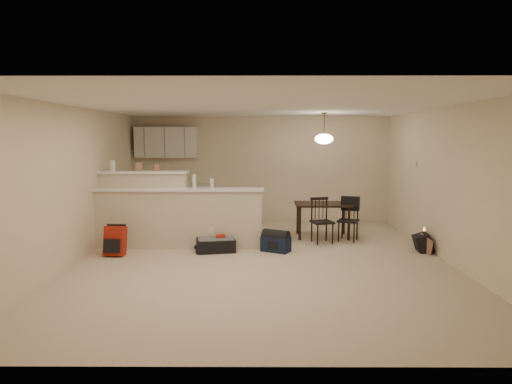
{
  "coord_description": "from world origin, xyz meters",
  "views": [
    {
      "loc": [
        -0.06,
        -7.29,
        1.99
      ],
      "look_at": [
        -0.1,
        0.7,
        1.05
      ],
      "focal_mm": 32.0,
      "sensor_mm": 36.0,
      "label": 1
    }
  ],
  "objects_px": {
    "navy_duffel": "(276,244)",
    "dining_chair_near": "(322,221)",
    "dining_table": "(323,207)",
    "dining_chair_far": "(348,220)",
    "red_backpack": "(115,241)",
    "suitcase": "(216,245)",
    "pendant_lamp": "(324,138)",
    "black_daypack": "(423,243)"
  },
  "relations": [
    {
      "from": "pendant_lamp",
      "to": "navy_duffel",
      "type": "relative_size",
      "value": 1.26
    },
    {
      "from": "pendant_lamp",
      "to": "black_daypack",
      "type": "distance_m",
      "value": 2.72
    },
    {
      "from": "pendant_lamp",
      "to": "dining_chair_near",
      "type": "relative_size",
      "value": 0.72
    },
    {
      "from": "dining_chair_far",
      "to": "suitcase",
      "type": "xyz_separation_m",
      "value": [
        -2.5,
        -0.85,
        -0.31
      ]
    },
    {
      "from": "dining_chair_far",
      "to": "navy_duffel",
      "type": "bearing_deg",
      "value": -125.47
    },
    {
      "from": "dining_chair_near",
      "to": "suitcase",
      "type": "relative_size",
      "value": 1.3
    },
    {
      "from": "dining_chair_near",
      "to": "dining_table",
      "type": "bearing_deg",
      "value": 65.28
    },
    {
      "from": "dining_chair_far",
      "to": "black_daypack",
      "type": "height_order",
      "value": "dining_chair_far"
    },
    {
      "from": "red_backpack",
      "to": "pendant_lamp",
      "type": "bearing_deg",
      "value": 26.75
    },
    {
      "from": "navy_duffel",
      "to": "dining_chair_near",
      "type": "bearing_deg",
      "value": 63.76
    },
    {
      "from": "black_daypack",
      "to": "suitcase",
      "type": "bearing_deg",
      "value": 95.62
    },
    {
      "from": "dining_table",
      "to": "dining_chair_far",
      "type": "xyz_separation_m",
      "value": [
        0.45,
        -0.35,
        -0.19
      ]
    },
    {
      "from": "dining_chair_near",
      "to": "red_backpack",
      "type": "height_order",
      "value": "dining_chair_near"
    },
    {
      "from": "suitcase",
      "to": "dining_chair_far",
      "type": "bearing_deg",
      "value": 7.84
    },
    {
      "from": "dining_chair_near",
      "to": "red_backpack",
      "type": "xyz_separation_m",
      "value": [
        -3.66,
        -0.95,
        -0.18
      ]
    },
    {
      "from": "black_daypack",
      "to": "navy_duffel",
      "type": "bearing_deg",
      "value": 95.62
    },
    {
      "from": "pendant_lamp",
      "to": "dining_chair_far",
      "type": "distance_m",
      "value": 1.67
    },
    {
      "from": "pendant_lamp",
      "to": "dining_table",
      "type": "bearing_deg",
      "value": 90.0
    },
    {
      "from": "dining_chair_far",
      "to": "suitcase",
      "type": "relative_size",
      "value": 1.27
    },
    {
      "from": "pendant_lamp",
      "to": "black_daypack",
      "type": "bearing_deg",
      "value": -36.66
    },
    {
      "from": "dining_table",
      "to": "red_backpack",
      "type": "bearing_deg",
      "value": -157.41
    },
    {
      "from": "pendant_lamp",
      "to": "red_backpack",
      "type": "xyz_separation_m",
      "value": [
        -3.75,
        -1.48,
        -1.74
      ]
    },
    {
      "from": "suitcase",
      "to": "red_backpack",
      "type": "bearing_deg",
      "value": 178.83
    },
    {
      "from": "suitcase",
      "to": "red_backpack",
      "type": "distance_m",
      "value": 1.72
    },
    {
      "from": "pendant_lamp",
      "to": "dining_chair_near",
      "type": "distance_m",
      "value": 1.65
    },
    {
      "from": "dining_chair_far",
      "to": "black_daypack",
      "type": "xyz_separation_m",
      "value": [
        1.16,
        -0.85,
        -0.27
      ]
    },
    {
      "from": "dining_chair_near",
      "to": "red_backpack",
      "type": "relative_size",
      "value": 1.72
    },
    {
      "from": "dining_table",
      "to": "red_backpack",
      "type": "xyz_separation_m",
      "value": [
        -3.75,
        -1.48,
        -0.36
      ]
    },
    {
      "from": "navy_duffel",
      "to": "dining_table",
      "type": "bearing_deg",
      "value": 78.08
    },
    {
      "from": "black_daypack",
      "to": "red_backpack",
      "type": "bearing_deg",
      "value": 98.71
    },
    {
      "from": "red_backpack",
      "to": "navy_duffel",
      "type": "height_order",
      "value": "red_backpack"
    },
    {
      "from": "dining_chair_near",
      "to": "suitcase",
      "type": "height_order",
      "value": "dining_chair_near"
    },
    {
      "from": "dining_table",
      "to": "dining_chair_near",
      "type": "distance_m",
      "value": 0.57
    },
    {
      "from": "dining_table",
      "to": "dining_chair_near",
      "type": "height_order",
      "value": "dining_chair_near"
    },
    {
      "from": "dining_table",
      "to": "dining_chair_near",
      "type": "bearing_deg",
      "value": -97.73
    },
    {
      "from": "dining_chair_near",
      "to": "red_backpack",
      "type": "bearing_deg",
      "value": 178.53
    },
    {
      "from": "red_backpack",
      "to": "suitcase",
      "type": "bearing_deg",
      "value": 14.82
    },
    {
      "from": "dining_chair_near",
      "to": "black_daypack",
      "type": "height_order",
      "value": "dining_chair_near"
    },
    {
      "from": "dining_table",
      "to": "navy_duffel",
      "type": "relative_size",
      "value": 2.29
    },
    {
      "from": "suitcase",
      "to": "black_daypack",
      "type": "distance_m",
      "value": 3.66
    },
    {
      "from": "suitcase",
      "to": "black_daypack",
      "type": "height_order",
      "value": "black_daypack"
    },
    {
      "from": "dining_table",
      "to": "red_backpack",
      "type": "relative_size",
      "value": 2.23
    }
  ]
}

